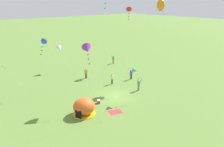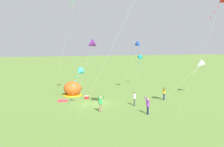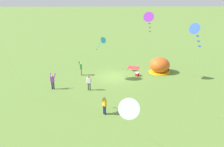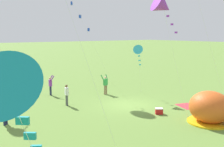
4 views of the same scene
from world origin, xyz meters
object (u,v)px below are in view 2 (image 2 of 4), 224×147
object	(u,v)px
person_center_field	(134,98)
kite_cyan	(79,72)
kite_red	(223,0)
person_strolling	(101,103)
kite_blue	(136,44)
popup_tent	(73,89)
cooler_box	(87,97)
person_watching_sky	(164,93)
person_flying_kite	(148,105)
kite_white	(200,65)
kite_purple	(91,44)
kite_teal	(140,58)

from	to	relation	value
person_center_field	kite_cyan	bearing A→B (deg)	-101.89
person_center_field	kite_red	xyz separation A→B (m)	(8.47, 5.03, 10.56)
person_strolling	kite_blue	world-z (taller)	kite_blue
popup_tent	person_strolling	world-z (taller)	popup_tent
person_strolling	kite_red	xyz separation A→B (m)	(7.07, 9.82, 10.53)
cooler_box	person_center_field	world-z (taller)	person_center_field
person_watching_sky	person_flying_kite	xyz separation A→B (m)	(5.89, -5.62, 0.03)
person_watching_sky	person_strolling	xyz separation A→B (m)	(3.16, -10.01, 0.03)
kite_blue	popup_tent	bearing A→B (deg)	-89.44
kite_white	person_flying_kite	bearing A→B (deg)	-59.82
person_strolling	kite_white	bearing A→B (deg)	105.05
kite_red	kite_purple	bearing A→B (deg)	-151.42
popup_tent	kite_cyan	size ratio (longest dim) A/B	0.59
person_flying_kite	kite_blue	world-z (taller)	kite_blue
person_strolling	kite_purple	xyz separation A→B (m)	(-8.38, 1.40, 6.49)
kite_cyan	kite_purple	bearing A→B (deg)	151.32
kite_cyan	kite_blue	distance (m)	14.11
person_watching_sky	person_flying_kite	distance (m)	8.14
kite_cyan	kite_white	bearing A→B (deg)	95.50
cooler_box	kite_red	world-z (taller)	kite_red
person_center_field	kite_white	bearing A→B (deg)	104.58
kite_teal	person_strolling	bearing A→B (deg)	-38.18
cooler_box	kite_white	xyz separation A→B (m)	(2.87, 16.48, 4.24)
popup_tent	person_strolling	bearing A→B (deg)	4.70
popup_tent	person_flying_kite	world-z (taller)	popup_tent
person_center_field	kite_teal	world-z (taller)	kite_teal
popup_tent	person_watching_sky	xyz separation A→B (m)	(7.49, 10.88, -0.03)
kite_white	person_strolling	bearing A→B (deg)	-74.95
cooler_box	kite_teal	distance (m)	16.42
cooler_box	kite_red	distance (m)	20.63
kite_cyan	person_center_field	bearing A→B (deg)	78.11
person_center_field	kite_blue	distance (m)	12.33
kite_teal	person_flying_kite	bearing A→B (deg)	-24.21
person_watching_sky	kite_white	xyz separation A→B (m)	(-1.39, 6.91, 3.50)
person_center_field	kite_cyan	distance (m)	7.39
popup_tent	kite_red	distance (m)	23.22
kite_cyan	kite_teal	world-z (taller)	kite_teal
kite_white	person_center_field	bearing A→B (deg)	-75.42
popup_tent	person_flying_kite	xyz separation A→B (m)	(13.38, 5.27, 0.00)
person_center_field	kite_cyan	xyz separation A→B (m)	(-1.36, -6.47, 3.30)
cooler_box	kite_red	xyz separation A→B (m)	(14.49, 9.38, 11.30)
person_strolling	kite_blue	size ratio (longest dim) A/B	0.23
person_flying_kite	kite_red	distance (m)	12.61
popup_tent	kite_purple	size ratio (longest dim) A/B	0.34
popup_tent	kite_teal	bearing A→B (deg)	113.35
cooler_box	kite_white	distance (m)	17.26
person_strolling	kite_purple	distance (m)	10.69
kite_cyan	kite_blue	world-z (taller)	kite_blue
person_watching_sky	kite_cyan	distance (m)	12.15
person_watching_sky	kite_purple	world-z (taller)	kite_purple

